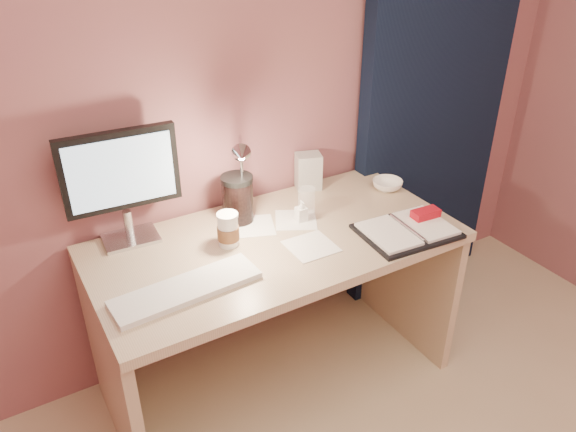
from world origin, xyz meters
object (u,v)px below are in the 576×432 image
clear_cup (306,202)px  desk_lamp (261,171)px  desk (268,278)px  coffee_cup (228,230)px  monitor (121,177)px  dark_jar (238,201)px  product_box (308,171)px  keyboard (186,289)px  bowl (387,185)px  lotion_bottle (301,211)px  planner (409,229)px

clear_cup → desk_lamp: size_ratio=0.32×
desk → coffee_cup: 0.34m
monitor → dark_jar: bearing=-6.3°
monitor → product_box: 0.83m
desk → clear_cup: size_ratio=11.48×
keyboard → dark_jar: size_ratio=2.86×
bowl → lotion_bottle: lotion_bottle is taller
clear_cup → dark_jar: 0.28m
desk → product_box: product_box is taller
coffee_cup → desk_lamp: 0.25m
monitor → dark_jar: size_ratio=2.54×
keyboard → clear_cup: size_ratio=4.09×
coffee_cup → bowl: coffee_cup is taller
monitor → lotion_bottle: 0.70m
monitor → coffee_cup: bearing=-31.9°
keyboard → monitor: bearing=95.2°
product_box → desk_lamp: 0.42m
desk → planner: bearing=-31.4°
coffee_cup → product_box: (0.51, 0.25, 0.02)m
monitor → planner: 1.09m
desk → keyboard: 0.52m
dark_jar → product_box: size_ratio=1.08×
desk → clear_cup: 0.35m
coffee_cup → bowl: 0.81m
monitor → lotion_bottle: size_ratio=4.82×
coffee_cup → clear_cup: (0.37, 0.04, -0.00)m
desk_lamp → product_box: bearing=54.8°
desk_lamp → clear_cup: bearing=20.6°
planner → lotion_bottle: lotion_bottle is taller
coffee_cup → lotion_bottle: bearing=2.0°
dark_jar → desk_lamp: 0.19m
planner → desk_lamp: (-0.47, 0.32, 0.22)m
bowl → lotion_bottle: size_ratio=1.46×
bowl → desk_lamp: bearing=-179.5°
coffee_cup → desk_lamp: desk_lamp is taller
keyboard → lotion_bottle: lotion_bottle is taller
clear_cup → bowl: clear_cup is taller
monitor → planner: monitor is taller
desk → keyboard: size_ratio=2.81×
monitor → coffee_cup: (0.31, -0.22, -0.20)m
desk → dark_jar: (-0.06, 0.13, 0.31)m
planner → product_box: size_ratio=2.34×
coffee_cup → dark_jar: (0.11, 0.15, 0.03)m
keyboard → desk_lamp: desk_lamp is taller
keyboard → planner: (0.88, -0.08, 0.00)m
bowl → desk: bearing=-176.0°
planner → coffee_cup: bearing=161.3°
planner → bowl: (0.16, 0.33, 0.01)m
keyboard → clear_cup: 0.65m
coffee_cup → product_box: 0.57m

